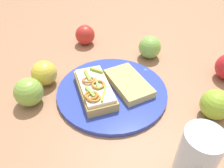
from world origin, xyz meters
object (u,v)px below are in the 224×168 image
at_px(apple_5, 29,92).
at_px(drinking_glass, 197,155).
at_px(bread_slice_side, 128,83).
at_px(sandwich, 95,89).
at_px(apple_2, 44,73).
at_px(plate, 112,91).
at_px(apple_3, 150,47).
at_px(apple_4, 85,35).
at_px(apple_1, 216,104).

bearing_deg(apple_5, drinking_glass, 18.59).
bearing_deg(bread_slice_side, drinking_glass, 177.03).
xyz_separation_m(sandwich, apple_2, (-0.15, -0.07, 0.01)).
bearing_deg(plate, sandwich, -113.23).
xyz_separation_m(plate, sandwich, (-0.02, -0.05, 0.02)).
height_order(apple_3, apple_4, apple_3).
distance_m(apple_2, apple_5, 0.08).
xyz_separation_m(bread_slice_side, apple_3, (-0.07, 0.18, 0.01)).
height_order(apple_3, drinking_glass, drinking_glass).
bearing_deg(drinking_glass, apple_1, 104.42).
height_order(apple_3, apple_5, same).
height_order(bread_slice_side, drinking_glass, drinking_glass).
bearing_deg(apple_2, plate, 33.70).
xyz_separation_m(apple_2, apple_5, (0.05, -0.07, 0.00)).
xyz_separation_m(sandwich, apple_5, (-0.10, -0.14, 0.01)).
xyz_separation_m(plate, bread_slice_side, (0.02, 0.04, 0.02)).
height_order(apple_2, apple_3, apple_3).
bearing_deg(apple_5, apple_1, 40.99).
bearing_deg(bread_slice_side, apple_2, 56.43).
height_order(apple_2, apple_5, apple_5).
height_order(plate, apple_1, apple_1).
height_order(apple_2, drinking_glass, drinking_glass).
xyz_separation_m(apple_1, apple_2, (-0.40, -0.24, -0.00)).
bearing_deg(apple_5, sandwich, 53.39).
bearing_deg(plate, apple_5, -123.60).
relative_size(apple_1, apple_4, 1.05).
relative_size(plate, apple_4, 4.28).
bearing_deg(apple_1, apple_3, 161.53).
bearing_deg(apple_1, sandwich, -145.88).
bearing_deg(apple_2, apple_4, 114.01).
bearing_deg(sandwich, apple_3, -59.14).
distance_m(apple_1, drinking_glass, 0.18).
distance_m(bread_slice_side, apple_2, 0.24).
distance_m(apple_1, apple_5, 0.47).
relative_size(sandwich, apple_3, 2.45).
height_order(sandwich, apple_4, apple_4).
distance_m(apple_1, apple_2, 0.47).
height_order(apple_1, apple_4, apple_1).
bearing_deg(drinking_glass, plate, 170.24).
xyz_separation_m(apple_5, drinking_glass, (0.40, 0.14, 0.02)).
bearing_deg(sandwich, apple_5, 78.35).
distance_m(plate, sandwich, 0.06).
bearing_deg(apple_1, apple_5, -139.01).
xyz_separation_m(sandwich, apple_3, (-0.03, 0.27, 0.01)).
relative_size(apple_2, apple_4, 1.02).
height_order(sandwich, apple_1, apple_1).
bearing_deg(drinking_glass, apple_3, 140.57).
height_order(sandwich, apple_3, apple_3).
relative_size(plate, sandwich, 1.66).
distance_m(plate, apple_5, 0.22).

